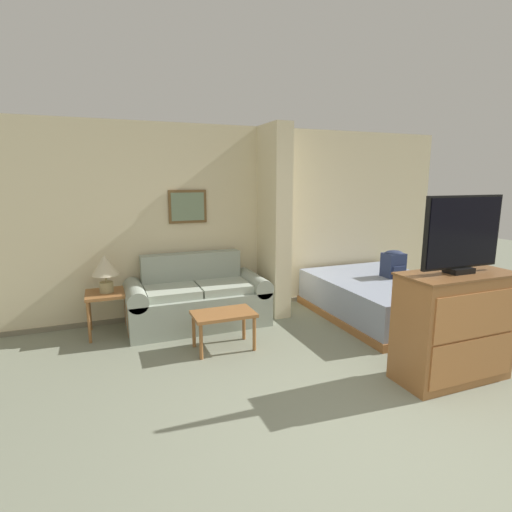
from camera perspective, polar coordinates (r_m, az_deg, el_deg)
name	(u,v)px	position (r m, az deg, el deg)	size (l,w,h in m)	color
ground_plane	(404,452)	(3.29, 20.42, -24.73)	(20.00, 20.00, 0.00)	gray
wall_back	(239,220)	(5.78, -2.45, 5.13)	(6.83, 0.16, 2.60)	beige
wall_partition_pillar	(274,222)	(5.55, 2.56, 4.94)	(0.24, 0.67, 2.60)	beige
couch	(197,299)	(5.31, -8.41, -6.16)	(1.80, 0.84, 0.90)	#99A393
coffee_table	(224,317)	(4.50, -4.66, -8.74)	(0.68, 0.42, 0.43)	#996033
side_table	(107,298)	(5.20, -20.47, -5.69)	(0.50, 0.50, 0.53)	#996033
table_lamp	(105,268)	(5.11, -20.76, -1.56)	(0.32, 0.32, 0.46)	tan
tv_dresser	(453,327)	(4.23, 26.37, -9.04)	(1.11, 0.50, 1.04)	#996033
tv	(463,235)	(4.03, 27.41, 2.73)	(0.87, 0.16, 0.70)	black
bed	(381,297)	(5.83, 17.39, -5.61)	(1.57, 2.03, 0.53)	#996033
backpack	(393,263)	(5.91, 19.05, -0.98)	(0.28, 0.26, 0.38)	#232D4C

